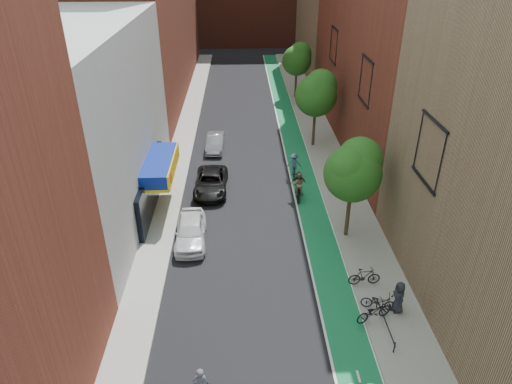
{
  "coord_description": "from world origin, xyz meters",
  "views": [
    {
      "loc": [
        -0.8,
        -13.12,
        16.21
      ],
      "look_at": [
        0.16,
        13.16,
        1.5
      ],
      "focal_mm": 32.0,
      "sensor_mm": 36.0,
      "label": 1
    }
  ],
  "objects": [
    {
      "name": "tree_near",
      "position": [
        5.65,
        10.02,
        4.66
      ],
      "size": [
        3.4,
        3.36,
        6.42
      ],
      "color": "#332619",
      "rests_on": "ground"
    },
    {
      "name": "ground",
      "position": [
        0.0,
        0.0,
        0.0
      ],
      "size": [
        160.0,
        160.0,
        0.0
      ],
      "primitive_type": "plane",
      "color": "black",
      "rests_on": "ground"
    },
    {
      "name": "parked_car_silver",
      "position": [
        -3.0,
        23.57,
        0.67
      ],
      "size": [
        1.58,
        4.11,
        1.33
      ],
      "primitive_type": "imported",
      "rotation": [
        0.0,
        0.0,
        -0.04
      ],
      "color": "gray",
      "rests_on": "ground"
    },
    {
      "name": "sidewalk_left",
      "position": [
        -6.0,
        26.0,
        0.07
      ],
      "size": [
        2.0,
        68.0,
        0.15
      ],
      "primitive_type": "cube",
      "color": "gray",
      "rests_on": "ground"
    },
    {
      "name": "building_right_far_tan",
      "position": [
        12.0,
        50.0,
        9.0
      ],
      "size": [
        8.0,
        20.0,
        18.0
      ],
      "primitive_type": "cube",
      "color": "#8C6B4C",
      "rests_on": "ground"
    },
    {
      "name": "parked_car_black",
      "position": [
        -3.0,
        16.17,
        0.69
      ],
      "size": [
        2.39,
        5.01,
        1.38
      ],
      "primitive_type": "imported",
      "rotation": [
        0.0,
        0.0,
        -0.02
      ],
      "color": "black",
      "rests_on": "ground"
    },
    {
      "name": "cyclist_lane_near",
      "position": [
        3.2,
        14.75,
        0.89
      ],
      "size": [
        0.94,
        1.69,
        2.06
      ],
      "rotation": [
        0.0,
        0.0,
        2.94
      ],
      "color": "black",
      "rests_on": "ground"
    },
    {
      "name": "building_right_mid_red",
      "position": [
        12.0,
        26.0,
        11.0
      ],
      "size": [
        8.0,
        28.0,
        22.0
      ],
      "primitive_type": "cube",
      "color": "maroon",
      "rests_on": "ground"
    },
    {
      "name": "tree_mid",
      "position": [
        5.65,
        24.02,
        4.89
      ],
      "size": [
        3.55,
        3.53,
        6.74
      ],
      "color": "#332619",
      "rests_on": "ground"
    },
    {
      "name": "cyclist_lane_mid",
      "position": [
        3.2,
        14.78,
        0.79
      ],
      "size": [
        1.05,
        1.85,
        2.11
      ],
      "rotation": [
        0.0,
        0.0,
        3.11
      ],
      "color": "black",
      "rests_on": "ground"
    },
    {
      "name": "building_left_white",
      "position": [
        -11.0,
        14.0,
        6.0
      ],
      "size": [
        8.0,
        20.0,
        12.0
      ],
      "primitive_type": "cube",
      "color": "silver",
      "rests_on": "ground"
    },
    {
      "name": "parked_car_white",
      "position": [
        -3.91,
        9.82,
        0.77
      ],
      "size": [
        1.99,
        4.57,
        1.53
      ],
      "primitive_type": "imported",
      "rotation": [
        0.0,
        0.0,
        0.04
      ],
      "color": "silver",
      "rests_on": "ground"
    },
    {
      "name": "sidewalk_right",
      "position": [
        6.5,
        26.0,
        0.07
      ],
      "size": [
        3.0,
        68.0,
        0.15
      ],
      "primitive_type": "cube",
      "color": "gray",
      "rests_on": "ground"
    },
    {
      "name": "tree_far",
      "position": [
        5.65,
        38.02,
        4.5
      ],
      "size": [
        3.3,
        3.25,
        6.21
      ],
      "color": "#332619",
      "rests_on": "ground"
    },
    {
      "name": "parked_bike_near",
      "position": [
        5.84,
        3.54,
        0.6
      ],
      "size": [
        1.83,
        1.02,
        0.91
      ],
      "primitive_type": "imported",
      "rotation": [
        0.0,
        0.0,
        1.32
      ],
      "color": "black",
      "rests_on": "sidewalk_right"
    },
    {
      "name": "bike_lane",
      "position": [
        4.0,
        26.0,
        0.01
      ],
      "size": [
        2.0,
        68.0,
        0.01
      ],
      "primitive_type": "cube",
      "color": "#126A39",
      "rests_on": "ground"
    },
    {
      "name": "parked_bike_mid",
      "position": [
        5.57,
        5.36,
        0.66
      ],
      "size": [
        1.73,
        0.55,
        1.03
      ],
      "primitive_type": "imported",
      "rotation": [
        0.0,
        0.0,
        1.61
      ],
      "color": "black",
      "rests_on": "sidewalk_right"
    },
    {
      "name": "cyclist_lane_far",
      "position": [
        3.27,
        18.09,
        0.89
      ],
      "size": [
        1.11,
        1.59,
        1.97
      ],
      "rotation": [
        0.0,
        0.0,
        3.01
      ],
      "color": "black",
      "rests_on": "ground"
    },
    {
      "name": "parked_bike_far",
      "position": [
        5.4,
        2.81,
        0.65
      ],
      "size": [
        2.02,
        1.32,
        1.01
      ],
      "primitive_type": "imported",
      "rotation": [
        0.0,
        0.0,
        1.95
      ],
      "color": "black",
      "rests_on": "sidewalk_right"
    },
    {
      "name": "pedestrian",
      "position": [
        6.71,
        3.35,
        1.02
      ],
      "size": [
        0.69,
        0.93,
        1.73
      ],
      "primitive_type": "imported",
      "rotation": [
        0.0,
        0.0,
        -1.39
      ],
      "color": "black",
      "rests_on": "sidewalk_right"
    }
  ]
}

